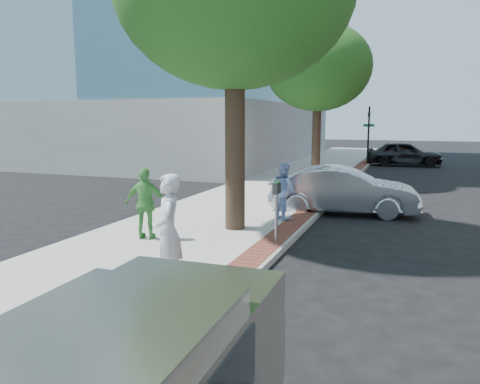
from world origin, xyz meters
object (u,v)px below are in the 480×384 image
at_px(person_officer, 284,191).
at_px(bg_car, 404,153).
at_px(sedan_silver, 343,190).
at_px(parking_meter, 277,198).
at_px(person_gray, 168,231).
at_px(person_green, 146,204).

xyz_separation_m(person_officer, bg_car, (2.87, 19.12, -0.17)).
distance_m(person_officer, sedan_silver, 2.47).
height_order(parking_meter, person_officer, person_officer).
distance_m(person_gray, person_green, 3.44).
relative_size(person_green, bg_car, 0.37).
relative_size(parking_meter, person_gray, 0.75).
height_order(parking_meter, sedan_silver, parking_meter).
bearing_deg(person_green, bg_car, -118.17).
bearing_deg(person_gray, bg_car, 143.45).
distance_m(parking_meter, person_gray, 3.66).
bearing_deg(sedan_silver, bg_car, -12.45).
xyz_separation_m(person_gray, bg_car, (3.24, 25.24, -0.34)).
distance_m(person_green, sedan_silver, 6.68).
relative_size(person_gray, person_green, 1.14).
bearing_deg(person_officer, bg_car, -54.86).
height_order(parking_meter, person_gray, person_gray).
xyz_separation_m(parking_meter, person_officer, (-0.52, 2.57, -0.24)).
bearing_deg(parking_meter, bg_car, 83.83).
distance_m(parking_meter, person_green, 3.13).
relative_size(person_gray, bg_car, 0.42).
height_order(person_officer, sedan_silver, person_officer).
distance_m(person_gray, bg_car, 25.45).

